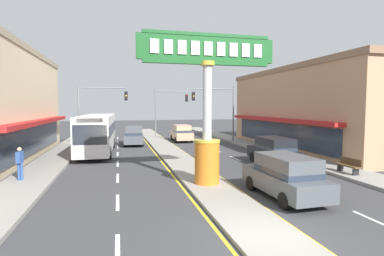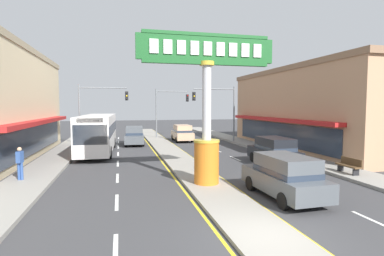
# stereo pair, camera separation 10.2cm
# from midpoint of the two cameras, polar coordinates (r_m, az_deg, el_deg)

# --- Properties ---
(ground_plane) EXTENTS (160.00, 160.00, 0.00)m
(ground_plane) POSITION_cam_midpoint_polar(r_m,az_deg,el_deg) (9.96, 14.16, -19.90)
(ground_plane) COLOR #3A3A3D
(median_strip) EXTENTS (2.23, 52.00, 0.14)m
(median_strip) POSITION_cam_midpoint_polar(r_m,az_deg,el_deg) (26.68, -4.16, -4.42)
(median_strip) COLOR gray
(median_strip) RESTS_ON ground
(sidewalk_left) EXTENTS (2.51, 60.00, 0.18)m
(sidewalk_left) POSITION_cam_midpoint_polar(r_m,az_deg,el_deg) (24.80, -24.36, -5.39)
(sidewalk_left) COLOR gray
(sidewalk_left) RESTS_ON ground
(sidewalk_right) EXTENTS (2.51, 60.00, 0.18)m
(sidewalk_right) POSITION_cam_midpoint_polar(r_m,az_deg,el_deg) (27.73, 15.22, -4.19)
(sidewalk_right) COLOR gray
(sidewalk_right) RESTS_ON ground
(lane_markings) EXTENTS (8.97, 52.00, 0.01)m
(lane_markings) POSITION_cam_midpoint_polar(r_m,az_deg,el_deg) (25.37, -3.66, -5.02)
(lane_markings) COLOR silver
(lane_markings) RESTS_ON ground
(district_sign) EXTENTS (6.94, 1.31, 7.47)m
(district_sign) POSITION_cam_midpoint_polar(r_m,az_deg,el_deg) (15.07, 2.99, 3.28)
(district_sign) COLOR orange
(district_sign) RESTS_ON median_strip
(storefront_right) EXTENTS (9.81, 20.62, 7.62)m
(storefront_right) POSITION_cam_midpoint_polar(r_m,az_deg,el_deg) (31.46, 23.23, 3.39)
(storefront_right) COLOR tan
(storefront_right) RESTS_ON ground
(traffic_light_left_side) EXTENTS (4.86, 0.46, 6.20)m
(traffic_light_left_side) POSITION_cam_midpoint_polar(r_m,az_deg,el_deg) (31.87, -17.31, 4.33)
(traffic_light_left_side) COLOR slate
(traffic_light_left_side) RESTS_ON ground
(traffic_light_right_side) EXTENTS (4.86, 0.46, 6.20)m
(traffic_light_right_side) POSITION_cam_midpoint_polar(r_m,az_deg,el_deg) (33.08, 5.23, 4.49)
(traffic_light_right_side) COLOR slate
(traffic_light_right_side) RESTS_ON ground
(traffic_light_median_far) EXTENTS (4.20, 0.46, 6.20)m
(traffic_light_median_far) POSITION_cam_midpoint_polar(r_m,az_deg,el_deg) (38.18, -4.46, 4.36)
(traffic_light_median_far) COLOR slate
(traffic_light_median_far) RESTS_ON ground
(suv_near_right_lane) EXTENTS (2.08, 4.66, 1.90)m
(suv_near_right_lane) POSITION_cam_midpoint_polar(r_m,az_deg,el_deg) (14.02, 17.28, -8.63)
(suv_near_right_lane) COLOR #4C5156
(suv_near_right_lane) RESTS_ON ground
(bus_far_right_lane) EXTENTS (2.87, 11.27, 3.26)m
(bus_far_right_lane) POSITION_cam_midpoint_polar(r_m,az_deg,el_deg) (27.44, -17.22, -0.58)
(bus_far_right_lane) COLOR silver
(bus_far_right_lane) RESTS_ON ground
(suv_near_left_lane) EXTENTS (2.01, 4.62, 1.90)m
(suv_near_left_lane) POSITION_cam_midpoint_polar(r_m,az_deg,el_deg) (21.53, 15.39, -4.16)
(suv_near_left_lane) COLOR black
(suv_near_left_lane) RESTS_ON ground
(suv_mid_left_lane) EXTENTS (2.16, 4.70, 1.90)m
(suv_mid_left_lane) POSITION_cam_midpoint_polar(r_m,az_deg,el_deg) (32.04, -10.76, -1.40)
(suv_mid_left_lane) COLOR #4C5156
(suv_mid_left_lane) RESTS_ON ground
(suv_far_left_oncoming) EXTENTS (2.02, 4.63, 1.90)m
(suv_far_left_oncoming) POSITION_cam_midpoint_polar(r_m,az_deg,el_deg) (34.70, -1.77, -0.91)
(suv_far_left_oncoming) COLOR tan
(suv_far_left_oncoming) RESTS_ON ground
(street_bench) EXTENTS (0.48, 1.60, 0.88)m
(street_bench) POSITION_cam_midpoint_polar(r_m,az_deg,el_deg) (19.70, 27.73, -6.24)
(street_bench) COLOR brown
(street_bench) RESTS_ON sidewalk_right
(pedestrian_near_kerb) EXTENTS (0.30, 0.44, 1.73)m
(pedestrian_near_kerb) POSITION_cam_midpoint_polar(r_m,az_deg,el_deg) (18.17, -29.66, -5.50)
(pedestrian_near_kerb) COLOR #2D4C8C
(pedestrian_near_kerb) RESTS_ON sidewalk_left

